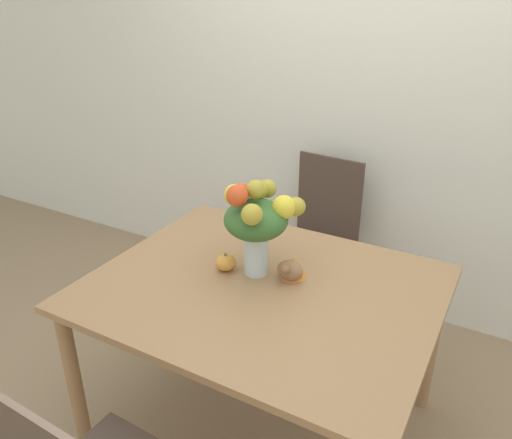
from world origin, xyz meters
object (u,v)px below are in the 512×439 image
object	(u,v)px
pumpkin	(226,262)
dining_chair_near_window	(317,240)
flower_vase	(257,219)
turkey_figurine	(292,268)

from	to	relation	value
pumpkin	dining_chair_near_window	size ratio (longest dim) A/B	0.09
dining_chair_near_window	pumpkin	bearing A→B (deg)	-87.59
dining_chair_near_window	flower_vase	bearing A→B (deg)	-79.72
pumpkin	dining_chair_near_window	bearing A→B (deg)	87.10
flower_vase	pumpkin	size ratio (longest dim) A/B	4.77
flower_vase	turkey_figurine	world-z (taller)	flower_vase
pumpkin	turkey_figurine	world-z (taller)	turkey_figurine
flower_vase	pumpkin	distance (m)	0.24
flower_vase	dining_chair_near_window	xyz separation A→B (m)	(-0.07, 0.85, -0.50)
flower_vase	dining_chair_near_window	world-z (taller)	flower_vase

